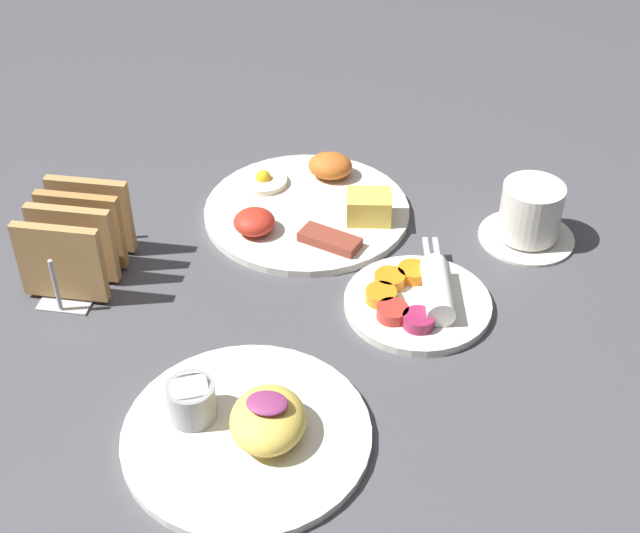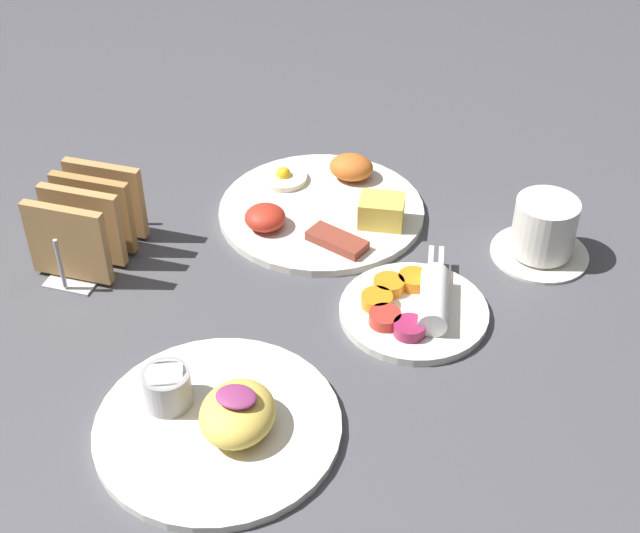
{
  "view_description": "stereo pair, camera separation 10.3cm",
  "coord_description": "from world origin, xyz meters",
  "px_view_note": "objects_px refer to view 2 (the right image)",
  "views": [
    {
      "loc": [
        0.22,
        -0.77,
        0.67
      ],
      "look_at": [
        0.09,
        0.03,
        0.03
      ],
      "focal_mm": 50.0,
      "sensor_mm": 36.0,
      "label": 1
    },
    {
      "loc": [
        0.32,
        -0.75,
        0.67
      ],
      "look_at": [
        0.09,
        0.03,
        0.03
      ],
      "focal_mm": 50.0,
      "sensor_mm": 36.0,
      "label": 2
    }
  ],
  "objects_px": {
    "plate_foreground": "(218,418)",
    "toast_rack": "(88,223)",
    "plate_condiments": "(414,307)",
    "plate_breakfast": "(324,206)",
    "coffee_cup": "(543,231)"
  },
  "relations": [
    {
      "from": "plate_condiments",
      "to": "plate_foreground",
      "type": "distance_m",
      "value": 0.27
    },
    {
      "from": "plate_foreground",
      "to": "plate_condiments",
      "type": "bearing_deg",
      "value": 55.88
    },
    {
      "from": "coffee_cup",
      "to": "plate_foreground",
      "type": "bearing_deg",
      "value": -126.36
    },
    {
      "from": "plate_foreground",
      "to": "toast_rack",
      "type": "distance_m",
      "value": 0.33
    },
    {
      "from": "plate_condiments",
      "to": "toast_rack",
      "type": "relative_size",
      "value": 1.24
    },
    {
      "from": "plate_foreground",
      "to": "plate_breakfast",
      "type": "bearing_deg",
      "value": 90.55
    },
    {
      "from": "plate_foreground",
      "to": "coffee_cup",
      "type": "distance_m",
      "value": 0.47
    },
    {
      "from": "plate_condiments",
      "to": "plate_foreground",
      "type": "relative_size",
      "value": 0.76
    },
    {
      "from": "plate_condiments",
      "to": "plate_foreground",
      "type": "height_order",
      "value": "plate_foreground"
    },
    {
      "from": "plate_breakfast",
      "to": "plate_foreground",
      "type": "xyz_separation_m",
      "value": [
        0.0,
        -0.39,
        0.0
      ]
    },
    {
      "from": "coffee_cup",
      "to": "toast_rack",
      "type": "bearing_deg",
      "value": -163.5
    },
    {
      "from": "plate_breakfast",
      "to": "plate_foreground",
      "type": "height_order",
      "value": "plate_foreground"
    },
    {
      "from": "plate_breakfast",
      "to": "plate_condiments",
      "type": "xyz_separation_m",
      "value": [
        0.15,
        -0.17,
        0.0
      ]
    },
    {
      "from": "plate_breakfast",
      "to": "plate_foreground",
      "type": "relative_size",
      "value": 1.1
    },
    {
      "from": "plate_condiments",
      "to": "plate_breakfast",
      "type": "bearing_deg",
      "value": 132.91
    }
  ]
}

